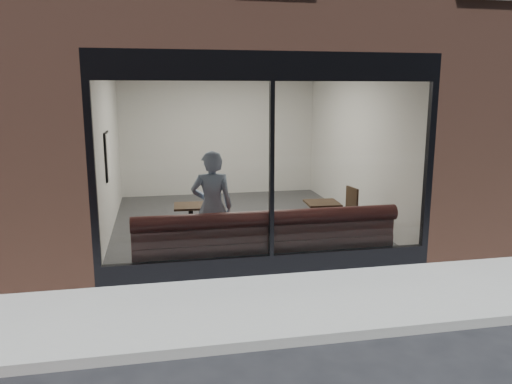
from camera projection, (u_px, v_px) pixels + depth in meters
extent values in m
plane|color=black|center=(313.00, 341.00, 5.43)|extent=(120.00, 120.00, 0.00)
cube|color=gray|center=(289.00, 303.00, 6.39)|extent=(40.00, 2.00, 0.01)
cube|color=gray|center=(315.00, 338.00, 5.37)|extent=(40.00, 0.10, 0.12)
cube|color=brown|center=(65.00, 136.00, 12.07)|extent=(2.50, 12.00, 3.20)
cube|color=brown|center=(356.00, 131.00, 13.52)|extent=(2.50, 12.00, 3.20)
cube|color=brown|center=(207.00, 125.00, 15.67)|extent=(5.00, 6.00, 3.20)
plane|color=#2D2D30|center=(238.00, 222.00, 10.23)|extent=(6.00, 6.00, 0.00)
plane|color=white|center=(237.00, 63.00, 9.59)|extent=(6.00, 6.00, 0.00)
plane|color=silver|center=(219.00, 133.00, 12.78)|extent=(5.00, 0.00, 5.00)
plane|color=silver|center=(108.00, 148.00, 9.43)|extent=(0.00, 6.00, 6.00)
plane|color=silver|center=(356.00, 143.00, 10.39)|extent=(0.00, 6.00, 6.00)
cube|color=black|center=(271.00, 264.00, 7.37)|extent=(5.00, 0.10, 0.30)
cube|color=black|center=(272.00, 66.00, 6.80)|extent=(5.00, 0.10, 0.40)
cube|color=black|center=(272.00, 171.00, 7.09)|extent=(0.06, 0.10, 2.50)
plane|color=white|center=(272.00, 171.00, 7.06)|extent=(4.80, 0.00, 4.80)
cube|color=#3D1816|center=(265.00, 251.00, 7.74)|extent=(4.00, 0.55, 0.45)
imported|color=#8CA0BF|center=(212.00, 207.00, 7.77)|extent=(0.69, 0.49, 1.78)
cube|color=black|center=(191.00, 206.00, 8.49)|extent=(0.58, 0.58, 0.04)
cube|color=black|center=(322.00, 203.00, 8.72)|extent=(0.60, 0.60, 0.04)
cube|color=black|center=(204.00, 222.00, 9.38)|extent=(0.40, 0.40, 0.04)
cube|color=black|center=(342.00, 226.00, 9.11)|extent=(0.44, 0.44, 0.04)
cube|color=white|center=(108.00, 156.00, 8.98)|extent=(0.02, 0.61, 0.81)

